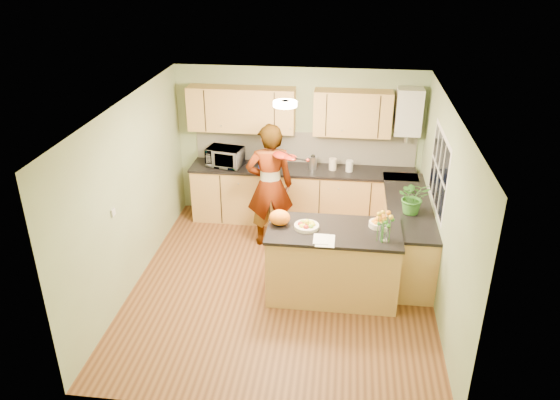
# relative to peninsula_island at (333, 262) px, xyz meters

# --- Properties ---
(floor) EXTENTS (4.50, 4.50, 0.00)m
(floor) POSITION_rel_peninsula_island_xyz_m (-0.68, 0.11, -0.49)
(floor) COLOR #543018
(floor) RESTS_ON ground
(ceiling) EXTENTS (4.00, 4.50, 0.02)m
(ceiling) POSITION_rel_peninsula_island_xyz_m (-0.68, 0.11, 2.01)
(ceiling) COLOR white
(ceiling) RESTS_ON wall_back
(wall_back) EXTENTS (4.00, 0.02, 2.50)m
(wall_back) POSITION_rel_peninsula_island_xyz_m (-0.68, 2.36, 0.76)
(wall_back) COLOR gray
(wall_back) RESTS_ON floor
(wall_front) EXTENTS (4.00, 0.02, 2.50)m
(wall_front) POSITION_rel_peninsula_island_xyz_m (-0.68, -2.14, 0.76)
(wall_front) COLOR gray
(wall_front) RESTS_ON floor
(wall_left) EXTENTS (0.02, 4.50, 2.50)m
(wall_left) POSITION_rel_peninsula_island_xyz_m (-2.68, 0.11, 0.76)
(wall_left) COLOR gray
(wall_left) RESTS_ON floor
(wall_right) EXTENTS (0.02, 4.50, 2.50)m
(wall_right) POSITION_rel_peninsula_island_xyz_m (1.32, 0.11, 0.76)
(wall_right) COLOR gray
(wall_right) RESTS_ON floor
(back_counter) EXTENTS (3.64, 0.62, 0.94)m
(back_counter) POSITION_rel_peninsula_island_xyz_m (-0.58, 2.06, -0.02)
(back_counter) COLOR tan
(back_counter) RESTS_ON floor
(right_counter) EXTENTS (0.62, 2.24, 0.94)m
(right_counter) POSITION_rel_peninsula_island_xyz_m (1.02, 0.96, -0.02)
(right_counter) COLOR tan
(right_counter) RESTS_ON floor
(splashback) EXTENTS (3.60, 0.02, 0.52)m
(splashback) POSITION_rel_peninsula_island_xyz_m (-0.58, 2.34, 0.71)
(splashback) COLOR white
(splashback) RESTS_ON back_counter
(upper_cabinets) EXTENTS (3.20, 0.34, 0.70)m
(upper_cabinets) POSITION_rel_peninsula_island_xyz_m (-0.85, 2.19, 1.36)
(upper_cabinets) COLOR tan
(upper_cabinets) RESTS_ON wall_back
(boiler) EXTENTS (0.40, 0.30, 0.86)m
(boiler) POSITION_rel_peninsula_island_xyz_m (1.02, 2.20, 1.41)
(boiler) COLOR silver
(boiler) RESTS_ON wall_back
(window_right) EXTENTS (0.01, 1.30, 1.05)m
(window_right) POSITION_rel_peninsula_island_xyz_m (1.32, 0.71, 1.06)
(window_right) COLOR silver
(window_right) RESTS_ON wall_right
(light_switch) EXTENTS (0.02, 0.09, 0.09)m
(light_switch) POSITION_rel_peninsula_island_xyz_m (-2.66, -0.49, 0.81)
(light_switch) COLOR silver
(light_switch) RESTS_ON wall_left
(ceiling_lamp) EXTENTS (0.30, 0.30, 0.07)m
(ceiling_lamp) POSITION_rel_peninsula_island_xyz_m (-0.68, 0.41, 1.97)
(ceiling_lamp) COLOR #FFEABF
(ceiling_lamp) RESTS_ON ceiling
(peninsula_island) EXTENTS (1.69, 0.87, 0.97)m
(peninsula_island) POSITION_rel_peninsula_island_xyz_m (0.00, 0.00, 0.00)
(peninsula_island) COLOR tan
(peninsula_island) RESTS_ON floor
(fruit_dish) EXTENTS (0.32, 0.32, 0.11)m
(fruit_dish) POSITION_rel_peninsula_island_xyz_m (-0.35, -0.00, 0.53)
(fruit_dish) COLOR beige
(fruit_dish) RESTS_ON peninsula_island
(orange_bowl) EXTENTS (0.24, 0.24, 0.14)m
(orange_bowl) POSITION_rel_peninsula_island_xyz_m (0.55, 0.15, 0.54)
(orange_bowl) COLOR beige
(orange_bowl) RESTS_ON peninsula_island
(flower_vase) EXTENTS (0.24, 0.24, 0.43)m
(flower_vase) POSITION_rel_peninsula_island_xyz_m (0.60, -0.18, 0.77)
(flower_vase) COLOR silver
(flower_vase) RESTS_ON peninsula_island
(orange_bag) EXTENTS (0.34, 0.32, 0.20)m
(orange_bag) POSITION_rel_peninsula_island_xyz_m (-0.70, 0.05, 0.59)
(orange_bag) COLOR orange
(orange_bag) RESTS_ON peninsula_island
(papers) EXTENTS (0.23, 0.31, 0.01)m
(papers) POSITION_rel_peninsula_island_xyz_m (-0.10, -0.30, 0.49)
(papers) COLOR white
(papers) RESTS_ON peninsula_island
(violinist) EXTENTS (0.79, 0.61, 1.93)m
(violinist) POSITION_rel_peninsula_island_xyz_m (-1.00, 1.26, 0.48)
(violinist) COLOR #E4AB8B
(violinist) RESTS_ON floor
(violin) EXTENTS (0.70, 0.61, 0.17)m
(violin) POSITION_rel_peninsula_island_xyz_m (-0.80, 1.04, 1.05)
(violin) COLOR #4A0804
(violin) RESTS_ON violinist
(microwave) EXTENTS (0.62, 0.47, 0.31)m
(microwave) POSITION_rel_peninsula_island_xyz_m (-1.84, 2.02, 0.61)
(microwave) COLOR silver
(microwave) RESTS_ON back_counter
(blue_box) EXTENTS (0.30, 0.24, 0.22)m
(blue_box) POSITION_rel_peninsula_island_xyz_m (-1.17, 2.08, 0.56)
(blue_box) COLOR navy
(blue_box) RESTS_ON back_counter
(kettle) EXTENTS (0.15, 0.15, 0.28)m
(kettle) POSITION_rel_peninsula_island_xyz_m (-0.42, 2.07, 0.57)
(kettle) COLOR silver
(kettle) RESTS_ON back_counter
(jar_cream) EXTENTS (0.14, 0.14, 0.19)m
(jar_cream) POSITION_rel_peninsula_island_xyz_m (-0.09, 2.07, 0.55)
(jar_cream) COLOR beige
(jar_cream) RESTS_ON back_counter
(jar_white) EXTENTS (0.12, 0.12, 0.18)m
(jar_white) POSITION_rel_peninsula_island_xyz_m (0.17, 2.03, 0.54)
(jar_white) COLOR silver
(jar_white) RESTS_ON back_counter
(potted_plant) EXTENTS (0.46, 0.40, 0.47)m
(potted_plant) POSITION_rel_peninsula_island_xyz_m (1.02, 0.66, 0.69)
(potted_plant) COLOR #367B29
(potted_plant) RESTS_ON right_counter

